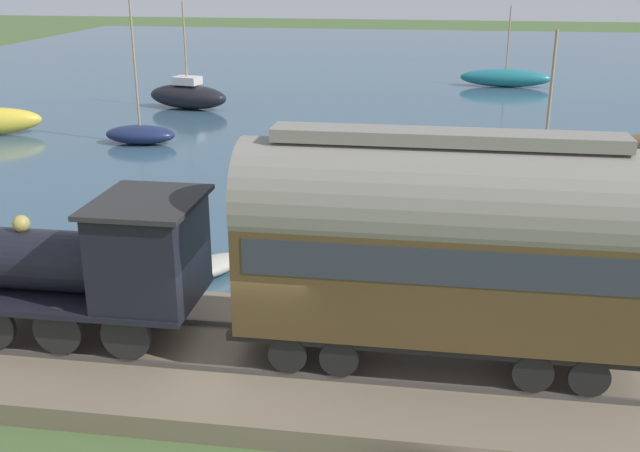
# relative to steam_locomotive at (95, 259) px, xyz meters

# --- Properties ---
(ground_plane) EXTENTS (200.00, 200.00, 0.00)m
(ground_plane) POSITION_rel_steam_locomotive_xyz_m (-0.31, -3.40, -2.30)
(ground_plane) COLOR #476033
(harbor_water) EXTENTS (80.00, 80.00, 0.01)m
(harbor_water) POSITION_rel_steam_locomotive_xyz_m (42.99, -3.40, -2.29)
(harbor_water) COLOR #38566B
(harbor_water) RESTS_ON ground
(rail_embankment) EXTENTS (5.39, 56.00, 0.57)m
(rail_embankment) POSITION_rel_steam_locomotive_xyz_m (-0.00, -3.40, -2.07)
(rail_embankment) COLOR #756651
(rail_embankment) RESTS_ON ground
(steam_locomotive) EXTENTS (2.50, 5.85, 3.42)m
(steam_locomotive) POSITION_rel_steam_locomotive_xyz_m (0.00, 0.00, 0.00)
(steam_locomotive) COLOR black
(steam_locomotive) RESTS_ON rail_embankment
(passenger_coach) EXTENTS (2.33, 8.01, 4.66)m
(passenger_coach) POSITION_rel_steam_locomotive_xyz_m (0.00, -7.03, 0.84)
(passenger_coach) COLOR black
(passenger_coach) RESTS_ON rail_embankment
(sailboat_black) EXTENTS (2.76, 5.18, 5.98)m
(sailboat_black) POSITION_rel_steam_locomotive_xyz_m (28.11, 7.32, -1.53)
(sailboat_black) COLOR black
(sailboat_black) RESTS_ON harbor_water
(sailboat_navy) EXTENTS (1.72, 3.39, 6.74)m
(sailboat_navy) POSITION_rel_steam_locomotive_xyz_m (19.27, 6.75, -1.81)
(sailboat_navy) COLOR #192347
(sailboat_navy) RESTS_ON harbor_water
(sailboat_red) EXTENTS (1.87, 6.50, 6.01)m
(sailboat_red) POSITION_rel_steam_locomotive_xyz_m (12.47, -10.63, -1.73)
(sailboat_red) COLOR #B72D23
(sailboat_red) RESTS_ON harbor_water
(sailboat_teal) EXTENTS (1.50, 6.08, 5.32)m
(sailboat_teal) POSITION_rel_steam_locomotive_xyz_m (39.07, -11.49, -1.68)
(sailboat_teal) COLOR #1E707A
(sailboat_teal) RESTS_ON harbor_water
(rowboat_far_out) EXTENTS (2.60, 2.56, 0.54)m
(rowboat_far_out) POSITION_rel_steam_locomotive_xyz_m (10.10, 3.45, -2.02)
(rowboat_far_out) COLOR #B7B2A3
(rowboat_far_out) RESTS_ON harbor_water
(rowboat_off_pier) EXTENTS (2.30, 2.00, 0.48)m
(rowboat_off_pier) POSITION_rel_steam_locomotive_xyz_m (4.70, -0.96, -2.05)
(rowboat_off_pier) COLOR #B7B2A3
(rowboat_off_pier) RESTS_ON harbor_water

